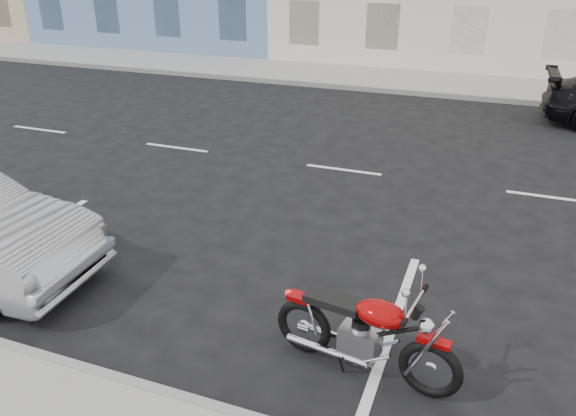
{
  "coord_description": "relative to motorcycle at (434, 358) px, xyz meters",
  "views": [
    {
      "loc": [
        0.79,
        -10.62,
        4.22
      ],
      "look_at": [
        -1.81,
        -3.77,
        0.8
      ],
      "focal_mm": 35.0,
      "sensor_mm": 36.0,
      "label": 1
    }
  ],
  "objects": [
    {
      "name": "ground",
      "position": [
        -0.59,
        5.95,
        -0.48
      ],
      "size": [
        120.0,
        120.0,
        0.0
      ],
      "primitive_type": "plane",
      "color": "black",
      "rests_on": "ground"
    },
    {
      "name": "curb_far",
      "position": [
        -5.59,
        12.95,
        -0.4
      ],
      "size": [
        80.0,
        0.12,
        0.16
      ],
      "primitive_type": "cube",
      "color": "gray",
      "rests_on": "ground"
    },
    {
      "name": "sidewalk_far",
      "position": [
        -5.59,
        14.65,
        -0.41
      ],
      "size": [
        80.0,
        3.4,
        0.15
      ],
      "primitive_type": "cube",
      "color": "gray",
      "rests_on": "ground"
    },
    {
      "name": "motorcycle",
      "position": [
        0.0,
        0.0,
        0.0
      ],
      "size": [
        2.11,
        0.73,
        1.06
      ],
      "rotation": [
        0.0,
        0.0,
        -0.15
      ],
      "color": "black",
      "rests_on": "ground"
    }
  ]
}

